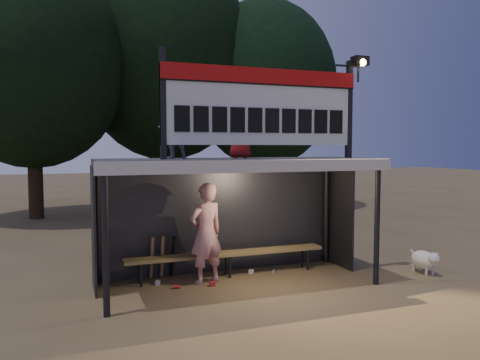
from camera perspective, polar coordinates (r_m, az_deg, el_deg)
name	(u,v)px	position (r m, az deg, el deg)	size (l,w,h in m)	color
ground	(237,284)	(8.87, -0.33, -12.55)	(80.00, 80.00, 0.00)	brown
player	(206,233)	(8.74, -4.16, -6.48)	(0.68, 0.45, 1.87)	silver
child_a	(173,129)	(8.44, -8.23, 6.12)	(0.51, 0.40, 1.05)	gray
child_b	(240,130)	(8.88, 0.04, 6.12)	(0.52, 0.34, 1.07)	maroon
dugout_shelter	(233,184)	(8.76, -0.88, -0.45)	(5.10, 2.08, 2.32)	#38383A
scoreboard_assembly	(266,104)	(8.73, 3.17, 9.24)	(4.10, 0.27, 1.99)	black
bench	(228,254)	(9.26, -1.50, -9.06)	(4.00, 0.35, 0.48)	olive
tree_left	(32,61)	(18.28, -24.03, 13.08)	(6.46, 6.46, 9.27)	#312216
tree_mid	(166,59)	(20.21, -9.03, 14.34)	(7.22, 7.22, 10.36)	black
tree_right	(264,85)	(20.28, 2.96, 11.55)	(6.08, 6.08, 8.72)	#321F16
dog	(425,260)	(10.19, 21.61, -9.01)	(0.36, 0.81, 0.49)	white
bats	(162,257)	(9.21, -9.46, -9.21)	(0.48, 0.33, 0.84)	#9F744A
litter	(216,279)	(9.05, -2.96, -11.96)	(2.45, 0.64, 0.08)	#B31E20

